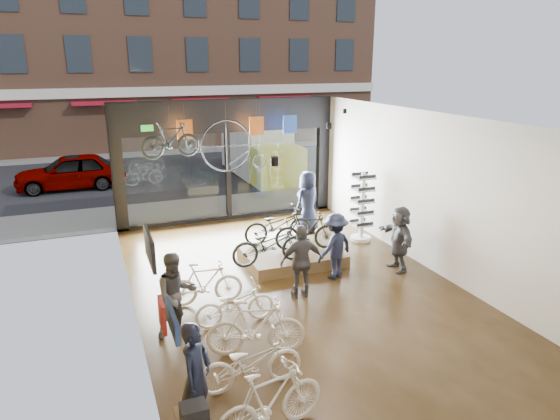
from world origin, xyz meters
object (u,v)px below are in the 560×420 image
floor_bike_5 (206,283)px  display_bike_left (270,244)px  hung_bike (170,140)px  display_bike_right (278,225)px  customer_4 (308,202)px  floor_bike_1 (270,402)px  customer_1 (176,295)px  customer_2 (302,261)px  customer_3 (335,246)px  customer_5 (399,238)px  customer_0 (196,376)px  penny_farthing (237,147)px  display_platform (292,256)px  floor_bike_3 (256,327)px  box_truck (263,151)px  floor_bike_2 (251,363)px  floor_bike_4 (235,304)px  display_bike_mid (307,231)px  street_car (71,171)px  sunglasses_rack (362,207)px

floor_bike_5 → display_bike_left: size_ratio=0.84×
display_bike_left → hung_bike: size_ratio=1.18×
display_bike_right → customer_4: (1.44, 1.30, 0.14)m
floor_bike_1 → display_bike_left: 5.29m
customer_1 → customer_2: bearing=2.4°
customer_3 → customer_5: (1.67, -0.13, 0.02)m
display_bike_right → customer_3: (0.68, -1.95, 0.01)m
customer_0 → penny_farthing: 8.77m
display_platform → display_bike_right: bearing=99.6°
display_bike_left → floor_bike_1: bearing=160.2°
floor_bike_3 → customer_0: bearing=151.3°
display_bike_left → penny_farthing: penny_farthing is taller
display_bike_left → customer_2: 1.31m
customer_3 → customer_0: bearing=22.2°
box_truck → floor_bike_5: bearing=-115.3°
floor_bike_2 → floor_bike_4: 2.01m
box_truck → display_bike_left: box_truck is taller
customer_3 → customer_5: bearing=154.9°
customer_3 → penny_farthing: bearing=-96.8°
floor_bike_2 → display_bike_mid: display_bike_mid is taller
street_car → customer_5: 13.73m
box_truck → sunglasses_rack: 8.34m
display_bike_mid → floor_bike_5: bearing=128.7°
floor_bike_5 → display_platform: floor_bike_5 is taller
floor_bike_4 → display_bike_right: (2.11, 3.17, 0.37)m
floor_bike_3 → floor_bike_5: (-0.38, 2.16, -0.05)m
street_car → hung_bike: hung_bike is taller
display_bike_mid → penny_farthing: 3.65m
floor_bike_2 → penny_farthing: 8.05m
customer_0 → customer_1: (0.17, 2.53, 0.01)m
customer_5 → sunglasses_rack: (0.22, 2.16, 0.17)m
customer_0 → customer_4: size_ratio=0.87×
customer_1 → penny_farthing: 6.43m
floor_bike_1 → customer_5: customer_5 is taller
floor_bike_4 → penny_farthing: penny_farthing is taller
customer_0 → penny_farthing: bearing=17.9°
floor_bike_2 → customer_1: customer_1 is taller
floor_bike_5 → customer_3: size_ratio=0.99×
street_car → floor_bike_1: bearing=9.7°
display_bike_mid → penny_farthing: size_ratio=0.86×
floor_bike_4 → display_bike_right: 3.82m
floor_bike_1 → penny_farthing: size_ratio=0.90×
street_car → display_bike_left: (4.48, -10.68, 0.08)m
floor_bike_5 → display_bike_right: display_bike_right is taller
floor_bike_5 → customer_4: (3.88, 3.44, 0.45)m
customer_1 → customer_3: bearing=7.4°
display_bike_left → display_bike_mid: bearing=-66.0°
sunglasses_rack → floor_bike_2: bearing=-153.0°
customer_0 → customer_1: customer_1 is taller
display_platform → customer_5: 2.72m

